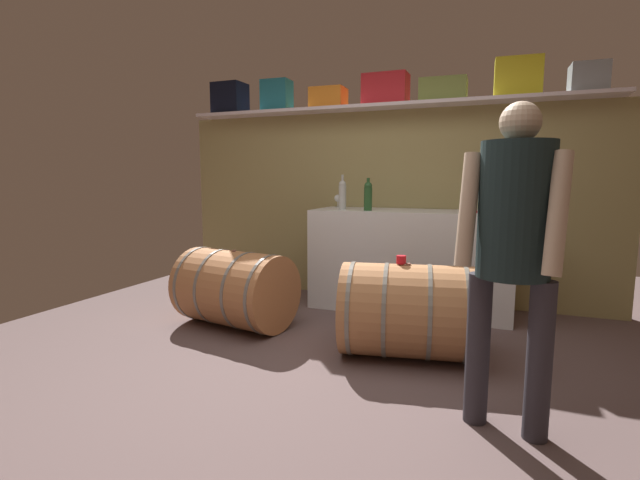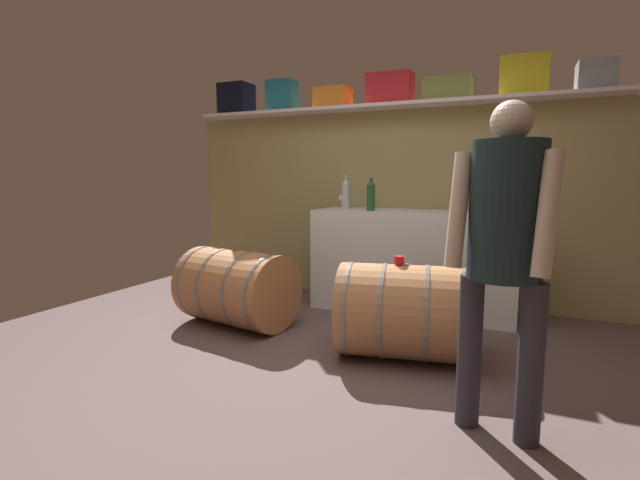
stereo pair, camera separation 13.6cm
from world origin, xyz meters
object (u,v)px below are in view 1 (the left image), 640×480
Objects in this scene: toolcase_grey at (588,79)px; winemaker_pouring at (514,235)px; toolcase_teal at (277,96)px; toolcase_orange at (328,98)px; toolcase_black at (230,99)px; wine_barrel_near at (407,311)px; work_cabinet at (410,260)px; toolcase_olive at (443,90)px; wine_bottle_green at (368,196)px; toolcase_yellow at (518,78)px; wine_glass at (338,199)px; toolcase_red at (386,90)px; wine_bottle_clear at (342,194)px; wine_barrel_far at (235,288)px; red_funnel at (472,205)px; tasting_cup at (401,260)px.

toolcase_grey is 2.54m from winemaker_pouring.
winemaker_pouring is (-0.56, -2.22, -1.10)m from toolcase_grey.
toolcase_teal reaches higher than toolcase_orange.
wine_barrel_near is at bearing -31.65° from toolcase_black.
toolcase_black is 2.69m from work_cabinet.
toolcase_grey is at bearing -90.44° from winemaker_pouring.
winemaker_pouring is (0.65, -0.79, 0.65)m from wine_barrel_near.
toolcase_teal is at bearing 178.20° from toolcase_olive.
wine_barrel_near is (0.58, -1.03, -0.76)m from wine_bottle_green.
toolcase_grey is 2.09m from wine_bottle_green.
toolcase_yellow is 0.21× the size of work_cabinet.
toolcase_teal is 0.77× the size of toolcase_olive.
toolcase_olive is at bearing -2.40° from toolcase_teal.
wine_glass is at bearing -179.69° from toolcase_olive.
work_cabinet is (0.33, -0.23, -1.64)m from toolcase_red.
toolcase_yellow reaches higher than wine_bottle_clear.
red_funnel is at bearing 39.13° from wine_barrel_far.
toolcase_black is 1.70m from wine_glass.
wine_bottle_clear is at bearing 66.22° from wine_barrel_far.
wine_bottle_clear is 1.19m from red_funnel.
toolcase_red is 0.42× the size of wine_barrel_far.
wine_bottle_green is (0.55, -0.40, -0.97)m from toolcase_orange.
toolcase_grey is 2.16m from work_cabinet.
wine_glass is at bearing -1.52° from toolcase_black.
toolcase_teal is 1.39m from wine_bottle_clear.
toolcase_olive is 2.64m from wine_barrel_far.
toolcase_grey is 1.41m from red_funnel.
toolcase_red is 1.12m from wine_bottle_clear.
tasting_cup is at bearing -55.39° from wine_glass.
toolcase_orange is 1.19m from wine_bottle_green.
red_funnel is at bearing 71.46° from tasting_cup.
winemaker_pouring is (0.63, -2.22, -1.08)m from toolcase_olive.
toolcase_yellow is 5.80× the size of tasting_cup.
toolcase_grey is 2.36m from tasting_cup.
toolcase_olive is 2.25m from wine_barrel_near.
winemaker_pouring reaches higher than wine_glass.
wine_barrel_far is at bearing -125.94° from toolcase_red.
toolcase_black is at bearing 166.79° from wine_bottle_green.
toolcase_black is 0.80× the size of toolcase_olive.
toolcase_red is at bearing 63.88° from wine_barrel_far.
wine_glass is (0.12, -0.04, -1.03)m from toolcase_orange.
red_funnel reaches higher than work_cabinet.
wine_barrel_near is (1.01, -1.39, -0.71)m from wine_glass.
wine_bottle_green is (1.73, -0.40, -1.04)m from toolcase_black.
toolcase_grey is at bearing -2.40° from toolcase_teal.
wine_bottle_green is 0.19× the size of winemaker_pouring.
toolcase_olive is at bearing 21.94° from wine_bottle_clear.
winemaker_pouring is (-0.01, -2.22, -1.15)m from toolcase_yellow.
wine_barrel_far is at bearing -156.49° from toolcase_grey.
wine_glass is at bearing 139.38° from wine_bottle_green.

